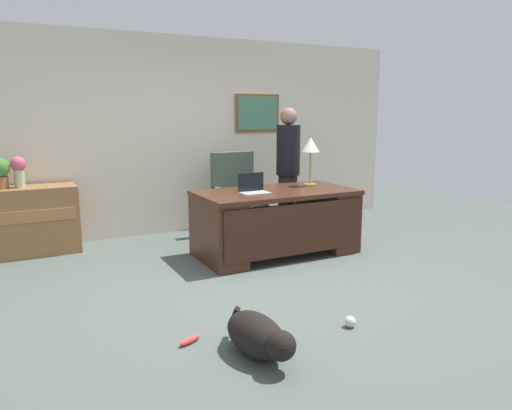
{
  "coord_description": "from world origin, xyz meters",
  "views": [
    {
      "loc": [
        -2.21,
        -3.98,
        1.67
      ],
      "look_at": [
        0.0,
        0.3,
        0.75
      ],
      "focal_mm": 34.09,
      "sensor_mm": 36.0,
      "label": 1
    }
  ],
  "objects_px": {
    "desk": "(277,220)",
    "vase_with_flowers": "(19,169)",
    "desk_lamp": "(311,148)",
    "armchair": "(237,200)",
    "credenza": "(7,223)",
    "person_standing": "(288,170)",
    "dog_toy_ball": "(350,322)",
    "dog_toy_bone": "(190,340)",
    "laptop": "(253,188)",
    "dog_lying": "(259,336)"
  },
  "relations": [
    {
      "from": "vase_with_flowers",
      "to": "person_standing",
      "type": "bearing_deg",
      "value": -10.18
    },
    {
      "from": "credenza",
      "to": "desk_lamp",
      "type": "height_order",
      "value": "desk_lamp"
    },
    {
      "from": "armchair",
      "to": "dog_toy_ball",
      "type": "bearing_deg",
      "value": -98.49
    },
    {
      "from": "laptop",
      "to": "desk_lamp",
      "type": "xyz_separation_m",
      "value": [
        0.89,
        0.19,
        0.42
      ]
    },
    {
      "from": "dog_toy_bone",
      "to": "laptop",
      "type": "bearing_deg",
      "value": 50.57
    },
    {
      "from": "credenza",
      "to": "vase_with_flowers",
      "type": "relative_size",
      "value": 4.36
    },
    {
      "from": "dog_toy_ball",
      "to": "person_standing",
      "type": "bearing_deg",
      "value": 68.5
    },
    {
      "from": "credenza",
      "to": "person_standing",
      "type": "bearing_deg",
      "value": -9.65
    },
    {
      "from": "person_standing",
      "to": "dog_toy_ball",
      "type": "bearing_deg",
      "value": -111.5
    },
    {
      "from": "vase_with_flowers",
      "to": "dog_toy_bone",
      "type": "distance_m",
      "value": 3.37
    },
    {
      "from": "dog_lying",
      "to": "person_standing",
      "type": "bearing_deg",
      "value": 55.77
    },
    {
      "from": "armchair",
      "to": "dog_toy_ball",
      "type": "relative_size",
      "value": 12.52
    },
    {
      "from": "vase_with_flowers",
      "to": "dog_toy_ball",
      "type": "distance_m",
      "value": 4.15
    },
    {
      "from": "desk",
      "to": "desk_lamp",
      "type": "relative_size",
      "value": 3.08
    },
    {
      "from": "credenza",
      "to": "dog_toy_ball",
      "type": "relative_size",
      "value": 17.24
    },
    {
      "from": "desk_lamp",
      "to": "dog_toy_bone",
      "type": "height_order",
      "value": "desk_lamp"
    },
    {
      "from": "armchair",
      "to": "laptop",
      "type": "height_order",
      "value": "armchair"
    },
    {
      "from": "credenza",
      "to": "vase_with_flowers",
      "type": "distance_m",
      "value": 0.64
    },
    {
      "from": "dog_lying",
      "to": "vase_with_flowers",
      "type": "distance_m",
      "value": 3.82
    },
    {
      "from": "armchair",
      "to": "vase_with_flowers",
      "type": "xyz_separation_m",
      "value": [
        -2.64,
        0.34,
        0.52
      ]
    },
    {
      "from": "desk_lamp",
      "to": "armchair",
      "type": "bearing_deg",
      "value": 125.0
    },
    {
      "from": "laptop",
      "to": "dog_toy_ball",
      "type": "bearing_deg",
      "value": -94.68
    },
    {
      "from": "dog_lying",
      "to": "vase_with_flowers",
      "type": "xyz_separation_m",
      "value": [
        -1.32,
        3.48,
        0.87
      ]
    },
    {
      "from": "credenza",
      "to": "person_standing",
      "type": "relative_size",
      "value": 0.91
    },
    {
      "from": "desk",
      "to": "person_standing",
      "type": "distance_m",
      "value": 1.1
    },
    {
      "from": "desk",
      "to": "dog_toy_ball",
      "type": "xyz_separation_m",
      "value": [
        -0.49,
        -2.02,
        -0.37
      ]
    },
    {
      "from": "vase_with_flowers",
      "to": "laptop",
      "type": "bearing_deg",
      "value": -30.49
    },
    {
      "from": "dog_lying",
      "to": "dog_toy_bone",
      "type": "relative_size",
      "value": 3.79
    },
    {
      "from": "vase_with_flowers",
      "to": "dog_toy_ball",
      "type": "height_order",
      "value": "vase_with_flowers"
    },
    {
      "from": "credenza",
      "to": "desk",
      "type": "bearing_deg",
      "value": -25.54
    },
    {
      "from": "armchair",
      "to": "dog_toy_ball",
      "type": "distance_m",
      "value": 3.12
    },
    {
      "from": "credenza",
      "to": "laptop",
      "type": "bearing_deg",
      "value": -28.69
    },
    {
      "from": "armchair",
      "to": "dog_toy_bone",
      "type": "height_order",
      "value": "armchair"
    },
    {
      "from": "laptop",
      "to": "desk_lamp",
      "type": "bearing_deg",
      "value": 11.78
    },
    {
      "from": "armchair",
      "to": "desk_lamp",
      "type": "height_order",
      "value": "desk_lamp"
    },
    {
      "from": "credenza",
      "to": "person_standing",
      "type": "xyz_separation_m",
      "value": [
        3.46,
        -0.59,
        0.49
      ]
    },
    {
      "from": "desk",
      "to": "laptop",
      "type": "relative_size",
      "value": 5.8
    },
    {
      "from": "credenza",
      "to": "armchair",
      "type": "relative_size",
      "value": 1.38
    },
    {
      "from": "desk",
      "to": "person_standing",
      "type": "relative_size",
      "value": 1.07
    },
    {
      "from": "dog_lying",
      "to": "desk",
      "type": "bearing_deg",
      "value": 57.39
    },
    {
      "from": "desk",
      "to": "dog_toy_ball",
      "type": "bearing_deg",
      "value": -103.6
    },
    {
      "from": "desk",
      "to": "armchair",
      "type": "height_order",
      "value": "armchair"
    },
    {
      "from": "desk",
      "to": "desk_lamp",
      "type": "bearing_deg",
      "value": 16.36
    },
    {
      "from": "armchair",
      "to": "desk",
      "type": "bearing_deg",
      "value": -88.07
    },
    {
      "from": "credenza",
      "to": "armchair",
      "type": "height_order",
      "value": "armchair"
    },
    {
      "from": "armchair",
      "to": "vase_with_flowers",
      "type": "distance_m",
      "value": 2.71
    },
    {
      "from": "laptop",
      "to": "person_standing",
      "type": "bearing_deg",
      "value": 40.21
    },
    {
      "from": "desk",
      "to": "vase_with_flowers",
      "type": "relative_size",
      "value": 5.14
    },
    {
      "from": "person_standing",
      "to": "dog_lying",
      "type": "bearing_deg",
      "value": -124.23
    },
    {
      "from": "dog_lying",
      "to": "vase_with_flowers",
      "type": "bearing_deg",
      "value": 110.77
    }
  ]
}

